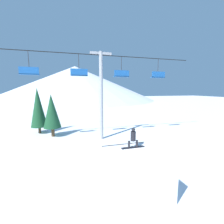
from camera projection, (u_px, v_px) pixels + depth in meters
ground_plane at (140, 195)px, 8.32m from camera, size 220.00×220.00×0.00m
mountain_ridge at (75, 83)px, 85.84m from camera, size 87.94×87.94×18.74m
snow_ramp at (134, 172)px, 8.79m from camera, size 3.09×3.67×2.09m
snowboarder at (133, 138)px, 9.61m from camera, size 1.56×0.32×1.32m
chairlift at (101, 86)px, 16.97m from camera, size 22.70×0.44×9.97m
pine_tree_near at (52, 111)px, 18.31m from camera, size 2.09×2.09×5.27m
pine_tree_far at (38, 107)px, 19.70m from camera, size 2.04×2.04×6.10m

